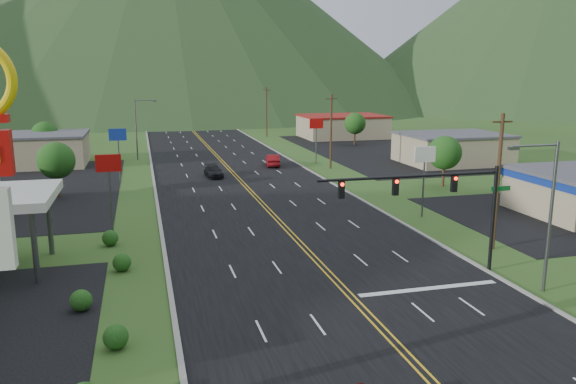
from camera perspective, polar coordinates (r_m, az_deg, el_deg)
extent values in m
cylinder|color=black|center=(38.81, 20.10, -2.59)|extent=(0.24, 0.24, 7.00)
cylinder|color=black|center=(35.10, 12.37, 1.57)|extent=(12.00, 0.18, 0.18)
cube|color=#0C591E|center=(38.61, 20.80, 0.33)|extent=(1.40, 0.06, 0.30)
cube|color=black|center=(36.66, 16.52, 0.83)|extent=(0.35, 0.28, 1.05)
sphere|color=#FF0C05|center=(36.45, 16.69, 1.32)|extent=(0.22, 0.22, 0.22)
cube|color=black|center=(34.77, 10.86, 0.53)|extent=(0.35, 0.28, 1.05)
sphere|color=#FF0C05|center=(34.55, 11.01, 1.04)|extent=(0.22, 0.22, 0.22)
cube|color=black|center=(33.43, 5.44, 0.23)|extent=(0.35, 0.28, 1.05)
sphere|color=#FF0C05|center=(33.20, 5.55, 0.76)|extent=(0.22, 0.22, 0.22)
cylinder|color=#59595E|center=(36.11, 25.11, -2.43)|extent=(0.20, 0.20, 9.00)
cylinder|color=#59595E|center=(34.45, 23.89, 4.33)|extent=(2.88, 0.12, 0.12)
cube|color=#59595E|center=(33.59, 21.94, 4.14)|extent=(0.60, 0.25, 0.18)
cylinder|color=#59595E|center=(87.10, -15.17, 6.13)|extent=(0.20, 0.20, 9.00)
cylinder|color=#59595E|center=(86.80, -14.37, 9.01)|extent=(2.88, 0.12, 0.12)
cube|color=#59595E|center=(86.83, -13.40, 8.99)|extent=(0.60, 0.25, 0.18)
cylinder|color=#59595E|center=(37.75, -24.36, -4.91)|extent=(0.36, 0.36, 5.00)
cylinder|color=#59595E|center=(43.47, -23.10, -2.67)|extent=(0.36, 0.36, 5.00)
cube|color=tan|center=(86.99, -25.69, 3.76)|extent=(18.00, 11.00, 4.20)
cube|color=#4C4C51|center=(86.74, -25.83, 5.23)|extent=(18.40, 11.40, 0.30)
cube|color=tan|center=(84.48, 16.34, 4.19)|extent=(14.00, 11.00, 4.00)
cube|color=#4C4C51|center=(84.23, 16.43, 5.63)|extent=(14.40, 11.40, 0.30)
cube|color=tan|center=(114.23, 5.53, 6.59)|extent=(16.00, 12.00, 4.20)
cube|color=maroon|center=(114.04, 5.56, 7.71)|extent=(16.40, 12.40, 0.30)
cylinder|color=#59595E|center=(47.90, -17.54, -0.97)|extent=(0.16, 0.16, 5.00)
cube|color=#BB0B0A|center=(47.32, -17.79, 2.81)|extent=(2.00, 0.18, 1.40)
cylinder|color=#59595E|center=(69.52, -16.76, 2.98)|extent=(0.16, 0.16, 5.00)
cube|color=navy|center=(69.12, -16.92, 5.60)|extent=(2.00, 0.18, 1.40)
cylinder|color=#59595E|center=(51.93, 13.57, 0.24)|extent=(0.16, 0.16, 5.00)
cube|color=white|center=(51.39, 13.74, 3.73)|extent=(2.00, 0.18, 1.40)
cylinder|color=#59595E|center=(81.13, 2.88, 4.71)|extent=(0.16, 0.16, 5.00)
cube|color=#BB0B0A|center=(80.79, 2.90, 6.96)|extent=(2.00, 0.18, 1.40)
cylinder|color=#382314|center=(63.33, -22.32, 0.83)|extent=(0.30, 0.30, 3.00)
sphere|color=#144012|center=(62.94, -22.50, 2.97)|extent=(3.84, 3.84, 3.84)
cylinder|color=#382314|center=(90.46, -23.33, 3.86)|extent=(0.30, 0.30, 3.00)
sphere|color=#144012|center=(90.19, -23.46, 5.37)|extent=(3.84, 3.84, 3.84)
cylinder|color=#382314|center=(66.74, 15.51, 1.83)|extent=(0.30, 0.30, 3.00)
sphere|color=#144012|center=(66.38, 15.63, 3.87)|extent=(3.84, 3.84, 3.84)
cylinder|color=#382314|center=(102.43, 6.79, 5.60)|extent=(0.30, 0.30, 3.00)
sphere|color=#144012|center=(102.19, 6.83, 6.93)|extent=(3.84, 3.84, 3.84)
cylinder|color=#382314|center=(43.39, 20.52, 0.89)|extent=(0.28, 0.28, 10.00)
cube|color=#382314|center=(42.81, 20.96, 6.68)|extent=(1.60, 0.12, 0.12)
cylinder|color=#382314|center=(76.29, 4.39, 6.11)|extent=(0.28, 0.28, 10.00)
cube|color=#382314|center=(75.96, 4.45, 9.42)|extent=(1.60, 0.12, 0.12)
cylinder|color=#382314|center=(114.70, -2.20, 8.11)|extent=(0.28, 0.28, 10.00)
cube|color=#382314|center=(114.48, -2.21, 10.30)|extent=(1.60, 0.12, 0.12)
cylinder|color=#382314|center=(153.92, -5.48, 9.06)|extent=(0.28, 0.28, 10.00)
cube|color=#382314|center=(153.76, -5.51, 10.69)|extent=(1.60, 0.12, 0.12)
cone|color=#1D3C1B|center=(251.08, 25.77, 15.94)|extent=(180.00, 180.00, 70.00)
imported|color=black|center=(70.78, -7.56, 2.05)|extent=(2.12, 4.75, 1.35)
imported|color=maroon|center=(78.58, -1.57, 3.23)|extent=(2.37, 5.05, 1.60)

